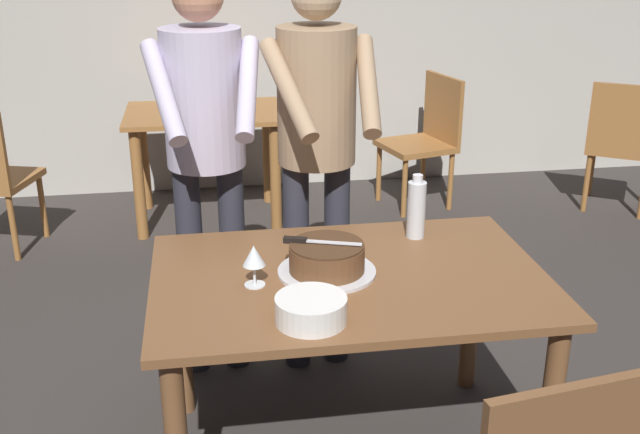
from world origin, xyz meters
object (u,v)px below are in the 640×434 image
water_bottle (416,209)px  background_chair_2 (426,136)px  wine_glass_near (254,257)px  person_cutting_cake (317,133)px  cake_knife (306,241)px  cake_on_platter (327,260)px  main_dining_table (349,305)px  background_table (205,136)px  person_standing_beside (206,135)px  plate_stack (311,310)px  background_chair_0 (622,141)px

water_bottle → background_chair_2: 2.45m
wine_glass_near → person_cutting_cake: size_ratio=0.08×
cake_knife → water_bottle: size_ratio=1.05×
cake_on_platter → water_bottle: (0.39, 0.27, 0.06)m
person_cutting_cake → water_bottle: bearing=-49.1°
main_dining_table → background_table: main_dining_table is taller
person_standing_beside → plate_stack: bearing=-74.1°
cake_knife → person_standing_beside: person_standing_beside is taller
wine_glass_near → person_cutting_cake: (0.32, 0.69, 0.22)m
person_standing_beside → background_chair_2: 2.50m
main_dining_table → cake_knife: size_ratio=5.13×
background_chair_0 → wine_glass_near: bearing=-139.0°
plate_stack → background_chair_0: background_chair_0 is taller
plate_stack → person_cutting_cake: size_ratio=0.13×
wine_glass_near → cake_on_platter: bearing=12.3°
background_table → background_chair_2: bearing=2.6°
person_cutting_cake → background_chair_2: (1.06, 1.94, -0.58)m
wine_glass_near → water_bottle: bearing=26.7°
main_dining_table → wine_glass_near: bearing=-174.6°
main_dining_table → water_bottle: bearing=42.9°
main_dining_table → background_chair_2: (1.05, 2.60, -0.14)m
wine_glass_near → water_bottle: water_bottle is taller
cake_knife → water_bottle: (0.46, 0.24, -0.00)m
main_dining_table → plate_stack: 0.38m
wine_glass_near → person_standing_beside: size_ratio=0.08×
background_chair_2 → cake_knife: bearing=-114.9°
plate_stack → main_dining_table: bearing=59.6°
cake_on_platter → main_dining_table: bearing=-17.6°
cake_on_platter → background_table: size_ratio=0.34×
person_cutting_cake → background_table: (-0.45, 1.87, -0.50)m
main_dining_table → person_cutting_cake: bearing=90.8°
cake_knife → person_standing_beside: size_ratio=0.15×
wine_glass_near → main_dining_table: bearing=5.4°
plate_stack → person_standing_beside: (-0.28, 1.00, 0.29)m
cake_on_platter → water_bottle: water_bottle is taller
cake_knife → person_standing_beside: 0.75m
plate_stack → background_chair_0: size_ratio=0.24×
water_bottle → background_table: size_ratio=0.25×
plate_stack → person_cutting_cake: bearing=80.2°
wine_glass_near → water_bottle: (0.64, 0.32, 0.01)m
wine_glass_near → background_chair_2: background_chair_2 is taller
cake_knife → wine_glass_near: (-0.18, -0.08, -0.01)m
cake_on_platter → background_chair_2: bearing=66.5°
cake_knife → person_standing_beside: bearing=116.1°
plate_stack → background_table: plate_stack is taller
cake_knife → plate_stack: size_ratio=1.20×
cake_on_platter → water_bottle: bearing=34.5°
background_chair_2 → cake_on_platter: bearing=-113.5°
background_chair_0 → person_standing_beside: bearing=-150.4°
background_chair_0 → cake_on_platter: bearing=-136.8°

